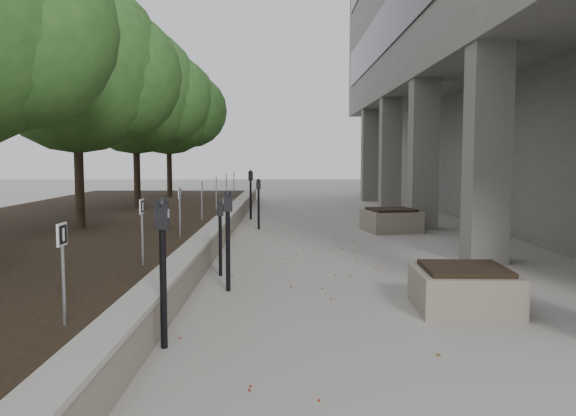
{
  "coord_description": "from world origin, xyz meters",
  "views": [
    {
      "loc": [
        -0.31,
        -4.83,
        1.96
      ],
      "look_at": [
        -0.25,
        6.72,
        0.94
      ],
      "focal_mm": 36.7,
      "sensor_mm": 36.0,
      "label": 1
    }
  ],
  "objects_px": {
    "parking_meter_5": "(251,195)",
    "planter_back": "(391,220)",
    "crabapple_tree_4": "(136,117)",
    "parking_meter_4": "(259,204)",
    "parking_meter_1": "(163,273)",
    "planter_front": "(464,288)",
    "crabapple_tree_5": "(169,126)",
    "parking_meter_3": "(220,238)",
    "crabapple_tree_3": "(77,102)",
    "parking_meter_2": "(228,241)"
  },
  "relations": [
    {
      "from": "parking_meter_5",
      "to": "planter_back",
      "type": "distance_m",
      "value": 4.86
    },
    {
      "from": "crabapple_tree_4",
      "to": "parking_meter_4",
      "type": "distance_m",
      "value": 4.98
    },
    {
      "from": "parking_meter_1",
      "to": "planter_front",
      "type": "height_order",
      "value": "parking_meter_1"
    },
    {
      "from": "parking_meter_5",
      "to": "parking_meter_1",
      "type": "bearing_deg",
      "value": -110.81
    },
    {
      "from": "parking_meter_5",
      "to": "planter_front",
      "type": "bearing_deg",
      "value": -92.78
    },
    {
      "from": "crabapple_tree_5",
      "to": "parking_meter_3",
      "type": "bearing_deg",
      "value": -75.54
    },
    {
      "from": "crabapple_tree_5",
      "to": "parking_meter_4",
      "type": "distance_m",
      "value": 8.44
    },
    {
      "from": "parking_meter_5",
      "to": "planter_back",
      "type": "xyz_separation_m",
      "value": [
        3.84,
        -2.94,
        -0.47
      ]
    },
    {
      "from": "crabapple_tree_5",
      "to": "planter_front",
      "type": "xyz_separation_m",
      "value": [
        6.78,
        -15.45,
        -2.84
      ]
    },
    {
      "from": "crabapple_tree_3",
      "to": "parking_meter_2",
      "type": "height_order",
      "value": "crabapple_tree_3"
    },
    {
      "from": "crabapple_tree_5",
      "to": "parking_meter_5",
      "type": "distance_m",
      "value": 6.22
    },
    {
      "from": "crabapple_tree_4",
      "to": "planter_back",
      "type": "relative_size",
      "value": 4.2
    },
    {
      "from": "planter_back",
      "to": "parking_meter_1",
      "type": "bearing_deg",
      "value": -113.17
    },
    {
      "from": "crabapple_tree_4",
      "to": "parking_meter_5",
      "type": "xyz_separation_m",
      "value": [
        3.42,
        0.37,
        -2.35
      ]
    },
    {
      "from": "parking_meter_5",
      "to": "parking_meter_4",
      "type": "bearing_deg",
      "value": -101.88
    },
    {
      "from": "parking_meter_4",
      "to": "planter_back",
      "type": "xyz_separation_m",
      "value": [
        3.48,
        -0.43,
        -0.38
      ]
    },
    {
      "from": "parking_meter_2",
      "to": "parking_meter_4",
      "type": "relative_size",
      "value": 1.08
    },
    {
      "from": "parking_meter_3",
      "to": "parking_meter_4",
      "type": "height_order",
      "value": "parking_meter_4"
    },
    {
      "from": "parking_meter_5",
      "to": "planter_back",
      "type": "height_order",
      "value": "parking_meter_5"
    },
    {
      "from": "parking_meter_4",
      "to": "parking_meter_2",
      "type": "bearing_deg",
      "value": -88.77
    },
    {
      "from": "crabapple_tree_5",
      "to": "parking_meter_1",
      "type": "relative_size",
      "value": 3.51
    },
    {
      "from": "crabapple_tree_3",
      "to": "planter_back",
      "type": "height_order",
      "value": "crabapple_tree_3"
    },
    {
      "from": "parking_meter_1",
      "to": "planter_back",
      "type": "relative_size",
      "value": 1.2
    },
    {
      "from": "parking_meter_5",
      "to": "crabapple_tree_4",
      "type": "bearing_deg",
      "value": 166.08
    },
    {
      "from": "crabapple_tree_3",
      "to": "parking_meter_1",
      "type": "distance_m",
      "value": 8.02
    },
    {
      "from": "crabapple_tree_3",
      "to": "planter_back",
      "type": "relative_size",
      "value": 4.2
    },
    {
      "from": "crabapple_tree_4",
      "to": "parking_meter_4",
      "type": "bearing_deg",
      "value": -29.55
    },
    {
      "from": "parking_meter_4",
      "to": "parking_meter_1",
      "type": "bearing_deg",
      "value": -90.92
    },
    {
      "from": "crabapple_tree_3",
      "to": "parking_meter_3",
      "type": "relative_size",
      "value": 4.33
    },
    {
      "from": "parking_meter_2",
      "to": "parking_meter_4",
      "type": "xyz_separation_m",
      "value": [
        0.12,
        7.24,
        -0.05
      ]
    },
    {
      "from": "parking_meter_1",
      "to": "parking_meter_2",
      "type": "distance_m",
      "value": 2.59
    },
    {
      "from": "crabapple_tree_4",
      "to": "parking_meter_1",
      "type": "xyz_separation_m",
      "value": [
        3.25,
        -11.94,
        -2.34
      ]
    },
    {
      "from": "parking_meter_2",
      "to": "planter_front",
      "type": "height_order",
      "value": "parking_meter_2"
    },
    {
      "from": "planter_back",
      "to": "planter_front",
      "type": "bearing_deg",
      "value": -93.51
    },
    {
      "from": "crabapple_tree_4",
      "to": "planter_back",
      "type": "distance_m",
      "value": 8.2
    },
    {
      "from": "parking_meter_2",
      "to": "crabapple_tree_5",
      "type": "bearing_deg",
      "value": 86.81
    },
    {
      "from": "crabapple_tree_4",
      "to": "planter_front",
      "type": "bearing_deg",
      "value": -57.03
    },
    {
      "from": "crabapple_tree_3",
      "to": "parking_meter_4",
      "type": "bearing_deg",
      "value": 37.12
    },
    {
      "from": "parking_meter_2",
      "to": "parking_meter_5",
      "type": "distance_m",
      "value": 9.75
    },
    {
      "from": "parking_meter_3",
      "to": "parking_meter_5",
      "type": "distance_m",
      "value": 8.66
    },
    {
      "from": "parking_meter_2",
      "to": "parking_meter_5",
      "type": "xyz_separation_m",
      "value": [
        -0.24,
        9.75,
        0.03
      ]
    },
    {
      "from": "parking_meter_2",
      "to": "crabapple_tree_3",
      "type": "bearing_deg",
      "value": 112.41
    },
    {
      "from": "crabapple_tree_5",
      "to": "planter_back",
      "type": "distance_m",
      "value": 10.86
    },
    {
      "from": "parking_meter_3",
      "to": "planter_back",
      "type": "bearing_deg",
      "value": 47.09
    },
    {
      "from": "crabapple_tree_4",
      "to": "crabapple_tree_5",
      "type": "distance_m",
      "value": 5.0
    },
    {
      "from": "crabapple_tree_3",
      "to": "parking_meter_3",
      "type": "bearing_deg",
      "value": -43.85
    },
    {
      "from": "crabapple_tree_5",
      "to": "planter_front",
      "type": "distance_m",
      "value": 17.11
    },
    {
      "from": "parking_meter_3",
      "to": "parking_meter_1",
      "type": "bearing_deg",
      "value": -101.89
    },
    {
      "from": "parking_meter_2",
      "to": "parking_meter_5",
      "type": "relative_size",
      "value": 0.96
    },
    {
      "from": "parking_meter_3",
      "to": "parking_meter_5",
      "type": "bearing_deg",
      "value": 80.97
    }
  ]
}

